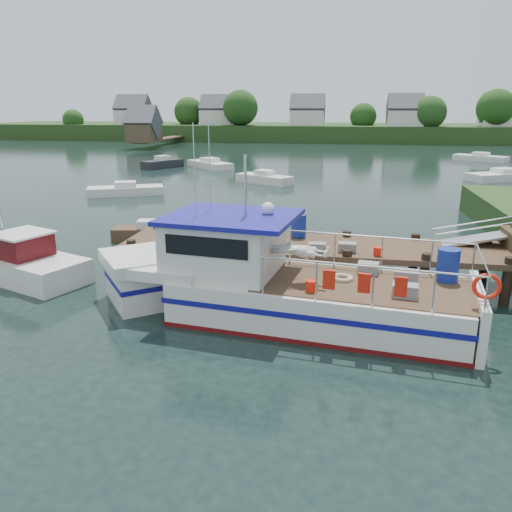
% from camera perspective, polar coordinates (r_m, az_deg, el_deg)
% --- Properties ---
extents(ground_plane, '(160.00, 160.00, 0.00)m').
position_cam_1_polar(ground_plane, '(18.37, 3.87, -2.72)').
color(ground_plane, black).
extents(far_shore, '(140.00, 42.55, 9.22)m').
position_cam_1_polar(far_shore, '(99.71, 9.05, 14.16)').
color(far_shore, '#26421B').
rests_on(far_shore, ground).
extents(dock, '(16.60, 3.00, 4.78)m').
position_cam_1_polar(dock, '(18.32, 24.75, 3.01)').
color(dock, '#493422').
rests_on(dock, ground).
extents(lobster_boat, '(11.85, 4.76, 5.70)m').
position_cam_1_polar(lobster_boat, '(14.91, 1.77, -3.13)').
color(lobster_boat, silver).
rests_on(lobster_boat, ground).
extents(work_boat, '(6.84, 4.15, 3.67)m').
position_cam_1_polar(work_boat, '(20.72, -26.06, -0.48)').
color(work_boat, silver).
rests_on(work_boat, ground).
extents(moored_rowboat, '(3.44, 1.68, 0.96)m').
position_cam_1_polar(moored_rowboat, '(24.28, -12.21, 2.63)').
color(moored_rowboat, '#493422').
rests_on(moored_rowboat, ground).
extents(moored_far, '(6.05, 4.95, 1.01)m').
position_cam_1_polar(moored_far, '(65.35, 24.28, 10.21)').
color(moored_far, silver).
rests_on(moored_far, ground).
extents(moored_a, '(5.55, 3.80, 0.97)m').
position_cam_1_polar(moored_a, '(37.32, -14.65, 7.30)').
color(moored_a, silver).
rests_on(moored_a, ground).
extents(moored_b, '(5.12, 3.97, 1.09)m').
position_cam_1_polar(moored_b, '(41.84, 0.96, 8.86)').
color(moored_b, silver).
rests_on(moored_b, ground).
extents(moored_c, '(6.93, 5.05, 1.05)m').
position_cam_1_polar(moored_c, '(48.56, 26.51, 8.20)').
color(moored_c, silver).
rests_on(moored_c, ground).
extents(moored_d, '(5.82, 5.90, 1.05)m').
position_cam_1_polar(moored_d, '(52.84, -5.30, 10.40)').
color(moored_d, silver).
rests_on(moored_d, ground).
extents(moored_e, '(3.59, 4.76, 1.27)m').
position_cam_1_polar(moored_e, '(53.65, -10.63, 10.37)').
color(moored_e, black).
rests_on(moored_e, ground).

